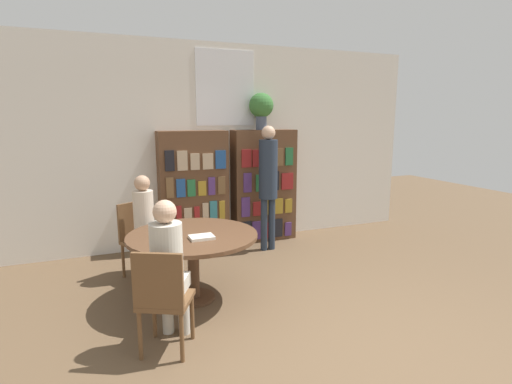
{
  "coord_description": "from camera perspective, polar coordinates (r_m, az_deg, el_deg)",
  "views": [
    {
      "loc": [
        -1.87,
        -2.43,
        1.92
      ],
      "look_at": [
        -0.13,
        1.87,
        1.05
      ],
      "focal_mm": 28.0,
      "sensor_mm": 36.0,
      "label": 1
    }
  ],
  "objects": [
    {
      "name": "wall_back",
      "position": [
        6.17,
        -4.39,
        6.73
      ],
      "size": [
        6.4,
        0.07,
        3.0
      ],
      "color": "silver",
      "rests_on": "ground_plane"
    },
    {
      "name": "flower_vase",
      "position": [
        6.16,
        0.75,
        12.03
      ],
      "size": [
        0.37,
        0.37,
        0.55
      ],
      "color": "#475166",
      "rests_on": "bookshelf_right"
    },
    {
      "name": "chair_left_side",
      "position": [
        5.08,
        -16.44,
        -5.95
      ],
      "size": [
        0.54,
        0.54,
        0.91
      ],
      "rotation": [
        0.0,
        0.0,
        -2.67
      ],
      "color": "brown",
      "rests_on": "ground_plane"
    },
    {
      "name": "seated_reader_left",
      "position": [
        4.88,
        -15.38,
        -4.15
      ],
      "size": [
        0.36,
        0.39,
        1.26
      ],
      "rotation": [
        0.0,
        0.0,
        -2.67
      ],
      "color": "beige",
      "rests_on": "ground_plane"
    },
    {
      "name": "open_book_on_table",
      "position": [
        4.05,
        -7.76,
        -6.42
      ],
      "size": [
        0.24,
        0.18,
        0.03
      ],
      "color": "silver",
      "rests_on": "reading_table"
    },
    {
      "name": "reading_table",
      "position": [
        4.26,
        -9.02,
        -7.24
      ],
      "size": [
        1.36,
        1.36,
        0.73
      ],
      "color": "brown",
      "rests_on": "ground_plane"
    },
    {
      "name": "bookshelf_left",
      "position": [
        5.91,
        -8.88,
        0.2
      ],
      "size": [
        1.0,
        0.34,
        1.73
      ],
      "color": "brown",
      "rests_on": "ground_plane"
    },
    {
      "name": "bookshelf_right",
      "position": [
        6.26,
        1.11,
        0.88
      ],
      "size": [
        1.0,
        0.34,
        1.73
      ],
      "color": "brown",
      "rests_on": "ground_plane"
    },
    {
      "name": "chair_near_camera",
      "position": [
        3.39,
        -13.17,
        -14.28
      ],
      "size": [
        0.54,
        0.54,
        0.91
      ],
      "rotation": [
        0.0,
        0.0,
        -0.47
      ],
      "color": "brown",
      "rests_on": "ground_plane"
    },
    {
      "name": "librarian_standing",
      "position": [
        5.71,
        1.74,
        2.3
      ],
      "size": [
        0.27,
        0.54,
        1.81
      ],
      "color": "#232D3D",
      "rests_on": "ground_plane"
    },
    {
      "name": "ground_plane",
      "position": [
        3.62,
        14.14,
        -21.79
      ],
      "size": [
        16.0,
        16.0,
        0.0
      ],
      "primitive_type": "plane",
      "color": "brown"
    },
    {
      "name": "seated_reader_right",
      "position": [
        3.46,
        -12.41,
        -9.78
      ],
      "size": [
        0.38,
        0.41,
        1.27
      ],
      "rotation": [
        0.0,
        0.0,
        -0.47
      ],
      "color": "beige",
      "rests_on": "ground_plane"
    }
  ]
}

